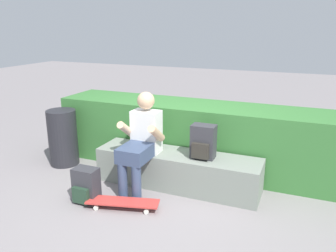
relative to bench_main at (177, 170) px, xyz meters
name	(u,v)px	position (x,y,z in m)	size (l,w,h in m)	color
ground_plane	(166,199)	(0.00, -0.38, -0.22)	(24.00, 24.00, 0.00)	gray
bench_main	(177,170)	(0.00, 0.00, 0.00)	(2.04, 0.51, 0.43)	gray
person_skater	(141,139)	(-0.38, -0.22, 0.42)	(0.49, 0.62, 1.18)	white
skateboard_near_person	(123,202)	(-0.35, -0.75, -0.14)	(0.82, 0.40, 0.09)	#BC3833
backpack_on_bench	(203,142)	(0.32, -0.01, 0.41)	(0.28, 0.23, 0.40)	#333338
backpack_on_ground	(86,186)	(-0.82, -0.77, -0.02)	(0.28, 0.23, 0.40)	#333338
hedge_row	(229,140)	(0.48, 0.68, 0.24)	(4.89, 0.78, 0.91)	#357033
trash_bin	(63,137)	(-1.77, 0.03, 0.18)	(0.41, 0.41, 0.80)	#232328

